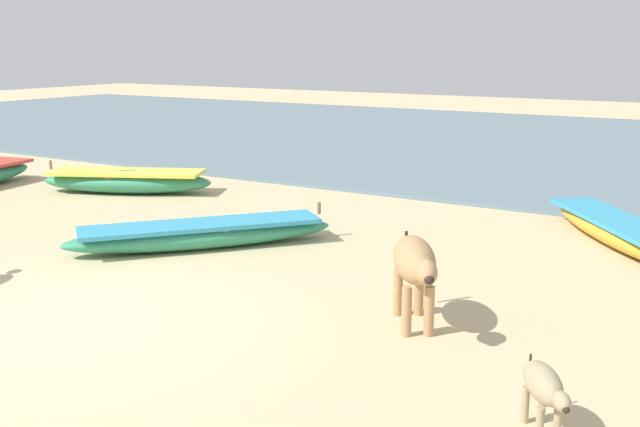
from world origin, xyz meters
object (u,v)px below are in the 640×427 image
Objects in this scene: fishing_boat_0 at (127,181)px; cow_adult_tan at (415,265)px; fishing_boat_4 at (202,234)px; fishing_boat_2 at (620,232)px; calf_near_dun at (544,387)px.

cow_adult_tan is (8.82, -4.18, 0.48)m from fishing_boat_0.
cow_adult_tan is (4.40, -1.45, 0.53)m from fishing_boat_4.
fishing_boat_2 is 6.90m from calf_near_dun.
cow_adult_tan reaches higher than fishing_boat_4.
fishing_boat_4 is at bearing -150.38° from calf_near_dun.
fishing_boat_0 reaches higher than fishing_boat_4.
fishing_boat_0 is 12.33m from calf_near_dun.
fishing_boat_0 is at bearing -149.34° from cow_adult_tan.
cow_adult_tan is (-1.32, -5.12, 0.53)m from fishing_boat_2.
fishing_boat_4 is 4.66m from cow_adult_tan.
fishing_boat_2 is 5.32m from cow_adult_tan.
fishing_boat_0 is 0.97× the size of fishing_boat_2.
fishing_boat_2 is 4.65× the size of calf_near_dun.
fishing_boat_0 is 9.77m from cow_adult_tan.
fishing_boat_0 reaches higher than calf_near_dun.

